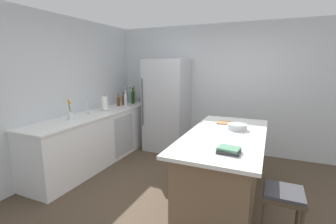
{
  "coord_description": "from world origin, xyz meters",
  "views": [
    {
      "loc": [
        0.82,
        -2.71,
        1.81
      ],
      "look_at": [
        -0.78,
        0.95,
        1.0
      ],
      "focal_mm": 25.41,
      "sensor_mm": 36.0,
      "label": 1
    }
  ],
  "objects_px": {
    "paper_towel_roll": "(105,104)",
    "soda_bottle": "(126,99)",
    "refrigerator": "(167,105)",
    "bar_stool": "(283,202)",
    "gin_bottle": "(130,97)",
    "olive_oil_bottle": "(134,96)",
    "mixing_bowl": "(237,127)",
    "whiskey_bottle": "(124,100)",
    "flower_vase": "(70,114)",
    "wine_bottle": "(133,97)",
    "vinegar_bottle": "(126,98)",
    "cutting_board": "(229,123)",
    "kitchen_island": "(224,167)",
    "sink_faucet": "(88,106)",
    "cookbook_stack": "(229,150)",
    "syrup_bottle": "(118,101)"
  },
  "relations": [
    {
      "from": "cutting_board",
      "to": "wine_bottle",
      "type": "bearing_deg",
      "value": 157.38
    },
    {
      "from": "bar_stool",
      "to": "gin_bottle",
      "type": "distance_m",
      "value": 3.97
    },
    {
      "from": "sink_faucet",
      "to": "vinegar_bottle",
      "type": "relative_size",
      "value": 0.9
    },
    {
      "from": "flower_vase",
      "to": "paper_towel_roll",
      "type": "distance_m",
      "value": 0.85
    },
    {
      "from": "bar_stool",
      "to": "mixing_bowl",
      "type": "height_order",
      "value": "mixing_bowl"
    },
    {
      "from": "mixing_bowl",
      "to": "refrigerator",
      "type": "bearing_deg",
      "value": 142.0
    },
    {
      "from": "cutting_board",
      "to": "kitchen_island",
      "type": "bearing_deg",
      "value": -84.77
    },
    {
      "from": "whiskey_bottle",
      "to": "cutting_board",
      "type": "relative_size",
      "value": 0.77
    },
    {
      "from": "kitchen_island",
      "to": "bar_stool",
      "type": "xyz_separation_m",
      "value": [
        0.68,
        -0.74,
        0.08
      ]
    },
    {
      "from": "mixing_bowl",
      "to": "cutting_board",
      "type": "bearing_deg",
      "value": 118.5
    },
    {
      "from": "wine_bottle",
      "to": "cutting_board",
      "type": "height_order",
      "value": "wine_bottle"
    },
    {
      "from": "sink_faucet",
      "to": "paper_towel_roll",
      "type": "relative_size",
      "value": 0.96
    },
    {
      "from": "soda_bottle",
      "to": "syrup_bottle",
      "type": "bearing_deg",
      "value": -144.69
    },
    {
      "from": "bar_stool",
      "to": "gin_bottle",
      "type": "height_order",
      "value": "gin_bottle"
    },
    {
      "from": "paper_towel_roll",
      "to": "whiskey_bottle",
      "type": "xyz_separation_m",
      "value": [
        -0.06,
        0.72,
        -0.02
      ]
    },
    {
      "from": "refrigerator",
      "to": "syrup_bottle",
      "type": "relative_size",
      "value": 7.52
    },
    {
      "from": "kitchen_island",
      "to": "soda_bottle",
      "type": "distance_m",
      "value": 2.71
    },
    {
      "from": "paper_towel_roll",
      "to": "cookbook_stack",
      "type": "height_order",
      "value": "paper_towel_roll"
    },
    {
      "from": "refrigerator",
      "to": "soda_bottle",
      "type": "relative_size",
      "value": 5.37
    },
    {
      "from": "flower_vase",
      "to": "cookbook_stack",
      "type": "distance_m",
      "value": 2.6
    },
    {
      "from": "olive_oil_bottle",
      "to": "cookbook_stack",
      "type": "height_order",
      "value": "olive_oil_bottle"
    },
    {
      "from": "flower_vase",
      "to": "wine_bottle",
      "type": "xyz_separation_m",
      "value": [
        0.07,
        1.76,
        0.04
      ]
    },
    {
      "from": "whiskey_bottle",
      "to": "syrup_bottle",
      "type": "height_order",
      "value": "whiskey_bottle"
    },
    {
      "from": "mixing_bowl",
      "to": "olive_oil_bottle",
      "type": "bearing_deg",
      "value": 150.42
    },
    {
      "from": "refrigerator",
      "to": "whiskey_bottle",
      "type": "height_order",
      "value": "refrigerator"
    },
    {
      "from": "flower_vase",
      "to": "paper_towel_roll",
      "type": "bearing_deg",
      "value": 88.76
    },
    {
      "from": "sink_faucet",
      "to": "refrigerator",
      "type": "bearing_deg",
      "value": 54.69
    },
    {
      "from": "cookbook_stack",
      "to": "refrigerator",
      "type": "bearing_deg",
      "value": 127.11
    },
    {
      "from": "wine_bottle",
      "to": "soda_bottle",
      "type": "bearing_deg",
      "value": -89.96
    },
    {
      "from": "flower_vase",
      "to": "wine_bottle",
      "type": "relative_size",
      "value": 0.93
    },
    {
      "from": "olive_oil_bottle",
      "to": "mixing_bowl",
      "type": "distance_m",
      "value": 2.92
    },
    {
      "from": "refrigerator",
      "to": "olive_oil_bottle",
      "type": "bearing_deg",
      "value": 168.91
    },
    {
      "from": "sink_faucet",
      "to": "mixing_bowl",
      "type": "distance_m",
      "value": 2.56
    },
    {
      "from": "paper_towel_roll",
      "to": "cutting_board",
      "type": "relative_size",
      "value": 0.86
    },
    {
      "from": "olive_oil_bottle",
      "to": "cookbook_stack",
      "type": "distance_m",
      "value": 3.51
    },
    {
      "from": "sink_faucet",
      "to": "flower_vase",
      "type": "height_order",
      "value": "flower_vase"
    },
    {
      "from": "refrigerator",
      "to": "bar_stool",
      "type": "bearing_deg",
      "value": -46.11
    },
    {
      "from": "olive_oil_bottle",
      "to": "gin_bottle",
      "type": "xyz_separation_m",
      "value": [
        -0.04,
        -0.1,
        -0.01
      ]
    },
    {
      "from": "whiskey_bottle",
      "to": "refrigerator",
      "type": "bearing_deg",
      "value": 12.55
    },
    {
      "from": "gin_bottle",
      "to": "olive_oil_bottle",
      "type": "bearing_deg",
      "value": 69.88
    },
    {
      "from": "soda_bottle",
      "to": "paper_towel_roll",
      "type": "bearing_deg",
      "value": -94.8
    },
    {
      "from": "paper_towel_roll",
      "to": "bar_stool",
      "type": "bearing_deg",
      "value": -23.57
    },
    {
      "from": "olive_oil_bottle",
      "to": "whiskey_bottle",
      "type": "bearing_deg",
      "value": -92.99
    },
    {
      "from": "cutting_board",
      "to": "bar_stool",
      "type": "bearing_deg",
      "value": -60.69
    },
    {
      "from": "olive_oil_bottle",
      "to": "paper_towel_roll",
      "type": "bearing_deg",
      "value": -88.14
    },
    {
      "from": "paper_towel_roll",
      "to": "mixing_bowl",
      "type": "bearing_deg",
      "value": -7.49
    },
    {
      "from": "paper_towel_roll",
      "to": "soda_bottle",
      "type": "distance_m",
      "value": 0.63
    },
    {
      "from": "refrigerator",
      "to": "bar_stool",
      "type": "height_order",
      "value": "refrigerator"
    },
    {
      "from": "flower_vase",
      "to": "vinegar_bottle",
      "type": "bearing_deg",
      "value": 91.96
    },
    {
      "from": "paper_towel_roll",
      "to": "mixing_bowl",
      "type": "relative_size",
      "value": 1.18
    }
  ]
}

